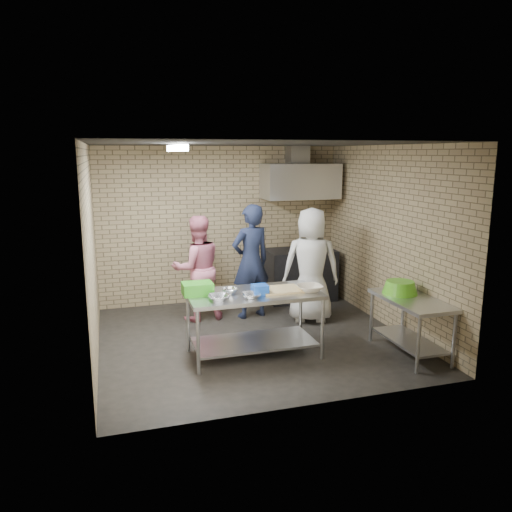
{
  "coord_description": "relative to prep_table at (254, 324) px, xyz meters",
  "views": [
    {
      "loc": [
        -1.88,
        -6.42,
        2.58
      ],
      "look_at": [
        0.1,
        0.2,
        1.15
      ],
      "focal_mm": 35.02,
      "sensor_mm": 36.0,
      "label": 1
    }
  ],
  "objects": [
    {
      "name": "floor",
      "position": [
        0.16,
        0.56,
        -0.42
      ],
      "size": [
        4.2,
        4.2,
        0.0
      ],
      "primitive_type": "plane",
      "color": "black",
      "rests_on": "ground"
    },
    {
      "name": "ceiling",
      "position": [
        0.16,
        0.56,
        2.28
      ],
      "size": [
        4.2,
        4.2,
        0.0
      ],
      "primitive_type": "plane",
      "rotation": [
        3.14,
        0.0,
        0.0
      ],
      "color": "black",
      "rests_on": "ground"
    },
    {
      "name": "back_wall",
      "position": [
        0.16,
        2.56,
        0.93
      ],
      "size": [
        4.2,
        0.06,
        2.7
      ],
      "primitive_type": "cube",
      "color": "tan",
      "rests_on": "ground"
    },
    {
      "name": "front_wall",
      "position": [
        0.16,
        -1.44,
        0.93
      ],
      "size": [
        4.2,
        0.06,
        2.7
      ],
      "primitive_type": "cube",
      "color": "tan",
      "rests_on": "ground"
    },
    {
      "name": "left_wall",
      "position": [
        -1.94,
        0.56,
        0.93
      ],
      "size": [
        0.06,
        4.0,
        2.7
      ],
      "primitive_type": "cube",
      "color": "tan",
      "rests_on": "ground"
    },
    {
      "name": "right_wall",
      "position": [
        2.26,
        0.56,
        0.93
      ],
      "size": [
        0.06,
        4.0,
        2.7
      ],
      "primitive_type": "cube",
      "color": "tan",
      "rests_on": "ground"
    },
    {
      "name": "prep_table",
      "position": [
        0.0,
        0.0,
        0.0
      ],
      "size": [
        1.69,
        0.84,
        0.84
      ],
      "primitive_type": "cube",
      "color": "#B0B3B7",
      "rests_on": "floor"
    },
    {
      "name": "side_counter",
      "position": [
        1.96,
        -0.54,
        -0.05
      ],
      "size": [
        0.6,
        1.2,
        0.75
      ],
      "primitive_type": "cube",
      "color": "silver",
      "rests_on": "floor"
    },
    {
      "name": "stove",
      "position": [
        1.51,
        2.21,
        0.03
      ],
      "size": [
        1.2,
        0.7,
        0.9
      ],
      "primitive_type": "cube",
      "color": "black",
      "rests_on": "floor"
    },
    {
      "name": "range_hood",
      "position": [
        1.51,
        2.26,
        1.68
      ],
      "size": [
        1.3,
        0.6,
        0.6
      ],
      "primitive_type": "cube",
      "color": "silver",
      "rests_on": "back_wall"
    },
    {
      "name": "hood_duct",
      "position": [
        1.51,
        2.41,
        2.13
      ],
      "size": [
        0.35,
        0.3,
        0.3
      ],
      "primitive_type": "cube",
      "color": "#A5A8AD",
      "rests_on": "back_wall"
    },
    {
      "name": "wall_shelf",
      "position": [
        1.81,
        2.45,
        1.5
      ],
      "size": [
        0.8,
        0.2,
        0.04
      ],
      "primitive_type": "cube",
      "color": "#3F2B19",
      "rests_on": "back_wall"
    },
    {
      "name": "fluorescent_fixture",
      "position": [
        -0.84,
        0.56,
        2.22
      ],
      "size": [
        0.1,
        1.25,
        0.08
      ],
      "primitive_type": "cube",
      "color": "white",
      "rests_on": "ceiling"
    },
    {
      "name": "green_crate",
      "position": [
        -0.7,
        0.12,
        0.5
      ],
      "size": [
        0.37,
        0.28,
        0.15
      ],
      "primitive_type": "cube",
      "color": "#2C981C",
      "rests_on": "prep_table"
    },
    {
      "name": "blue_tub",
      "position": [
        0.05,
        -0.1,
        0.48
      ],
      "size": [
        0.19,
        0.19,
        0.12
      ],
      "primitive_type": "cube",
      "color": "#174AB2",
      "rests_on": "prep_table"
    },
    {
      "name": "cutting_board",
      "position": [
        0.35,
        -0.02,
        0.44
      ],
      "size": [
        0.52,
        0.39,
        0.03
      ],
      "primitive_type": "cube",
      "color": "#D3B87A",
      "rests_on": "prep_table"
    },
    {
      "name": "mixing_bowl_a",
      "position": [
        -0.5,
        -0.2,
        0.45
      ],
      "size": [
        0.28,
        0.28,
        0.06
      ],
      "primitive_type": "imported",
      "rotation": [
        0.0,
        0.0,
        -0.07
      ],
      "color": "silver",
      "rests_on": "prep_table"
    },
    {
      "name": "mixing_bowl_b",
      "position": [
        -0.3,
        0.05,
        0.45
      ],
      "size": [
        0.21,
        0.21,
        0.06
      ],
      "primitive_type": "imported",
      "rotation": [
        0.0,
        0.0,
        -0.07
      ],
      "color": "silver",
      "rests_on": "prep_table"
    },
    {
      "name": "mixing_bowl_c",
      "position": [
        -0.1,
        -0.22,
        0.45
      ],
      "size": [
        0.26,
        0.26,
        0.06
      ],
      "primitive_type": "imported",
      "rotation": [
        0.0,
        0.0,
        -0.07
      ],
      "color": "silver",
      "rests_on": "prep_table"
    },
    {
      "name": "ceramic_bowl",
      "position": [
        0.7,
        -0.15,
        0.46
      ],
      "size": [
        0.34,
        0.34,
        0.08
      ],
      "primitive_type": "imported",
      "rotation": [
        0.0,
        0.0,
        -0.07
      ],
      "color": "#C3B59C",
      "rests_on": "prep_table"
    },
    {
      "name": "green_basin",
      "position": [
        1.94,
        -0.29,
        0.41
      ],
      "size": [
        0.46,
        0.46,
        0.17
      ],
      "primitive_type": null,
      "color": "#59C626",
      "rests_on": "side_counter"
    },
    {
      "name": "bottle_red",
      "position": [
        1.56,
        2.45,
        1.61
      ],
      "size": [
        0.07,
        0.07,
        0.18
      ],
      "primitive_type": "cylinder",
      "color": "#B22619",
      "rests_on": "wall_shelf"
    },
    {
      "name": "bottle_green",
      "position": [
        1.96,
        2.45,
        1.59
      ],
      "size": [
        0.06,
        0.06,
        0.15
      ],
      "primitive_type": "cylinder",
      "color": "green",
      "rests_on": "wall_shelf"
    },
    {
      "name": "man_navy",
      "position": [
        0.4,
        1.52,
        0.48
      ],
      "size": [
        0.75,
        0.58,
        1.81
      ],
      "primitive_type": "imported",
      "rotation": [
        0.0,
        0.0,
        3.39
      ],
      "color": "black",
      "rests_on": "floor"
    },
    {
      "name": "woman_pink",
      "position": [
        -0.43,
        1.64,
        0.4
      ],
      "size": [
        0.86,
        0.7,
        1.65
      ],
      "primitive_type": "imported",
      "rotation": [
        0.0,
        0.0,
        3.25
      ],
      "color": "#CB6B82",
      "rests_on": "floor"
    },
    {
      "name": "woman_white",
      "position": [
        1.24,
        1.07,
        0.47
      ],
      "size": [
        1.0,
        0.8,
        1.78
      ],
      "primitive_type": "imported",
      "rotation": [
        0.0,
        0.0,
        2.84
      ],
      "color": "silver",
      "rests_on": "floor"
    }
  ]
}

